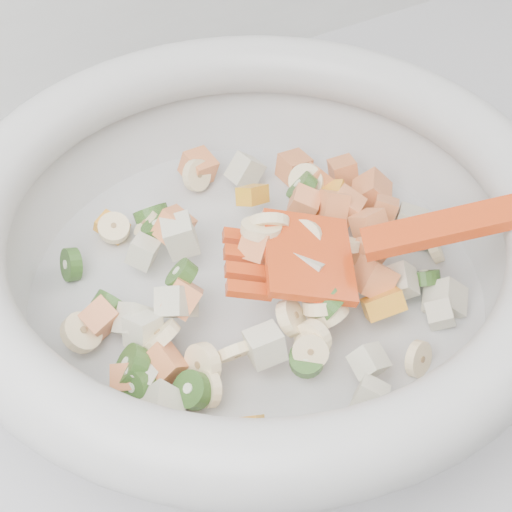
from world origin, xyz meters
TOP-DOWN VIEW (x-y plane):
  - mixing_bowl at (0.13, 1.43)m, footprint 0.46×0.41m

SIDE VIEW (x-z plane):
  - mixing_bowl at x=0.13m, z-range 0.89..1.03m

